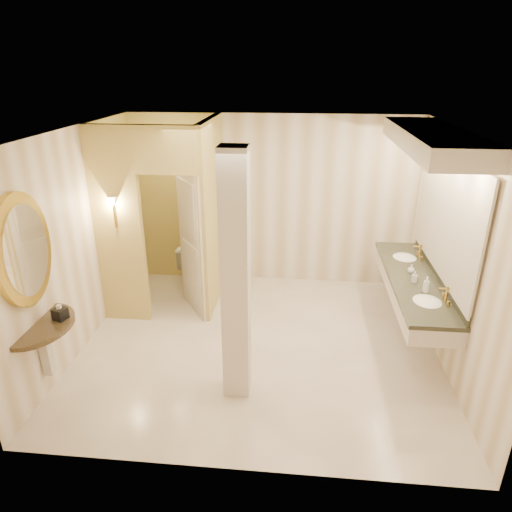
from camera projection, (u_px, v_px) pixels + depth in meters
The scene contains 16 objects.
floor at pixel (259, 344), 5.94m from camera, with size 4.50×4.50×0.00m, color #EFE3CE.
ceiling at pixel (260, 132), 4.89m from camera, with size 4.50×4.50×0.00m, color white.
wall_back at pixel (271, 202), 7.25m from camera, with size 4.50×0.02×2.70m, color white.
wall_front at pixel (236, 343), 3.58m from camera, with size 4.50×0.02×2.70m, color white.
wall_left at pixel (78, 242), 5.62m from camera, with size 0.02×4.00×2.70m, color white.
wall_right at pixel (455, 256), 5.21m from camera, with size 0.02×4.00×2.70m, color white.
toilet_closet at pixel (185, 217), 6.39m from camera, with size 1.50×1.55×2.70m.
wall_sconce at pixel (113, 203), 5.83m from camera, with size 0.14×0.14×0.42m.
vanity at pixel (426, 221), 5.49m from camera, with size 0.75×2.58×2.09m.
console_shelf at pixel (29, 284), 4.57m from camera, with size 0.89×0.89×1.90m.
pillar at pixel (236, 281), 4.60m from camera, with size 0.28×0.28×2.70m, color beige.
tissue_box at pixel (60, 314), 4.81m from camera, with size 0.13×0.13×0.13m, color black.
toilet at pixel (194, 263), 7.41m from camera, with size 0.43×0.75×0.77m, color white.
soap_bottle_a at pixel (415, 277), 5.63m from camera, with size 0.06×0.07×0.14m, color beige.
soap_bottle_b at pixel (411, 269), 5.88m from camera, with size 0.09×0.09×0.12m, color silver.
soap_bottle_c at pixel (426, 285), 5.37m from camera, with size 0.08×0.08×0.20m, color #C6B28C.
Camera 1 is at (0.45, -5.00, 3.38)m, focal length 32.00 mm.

